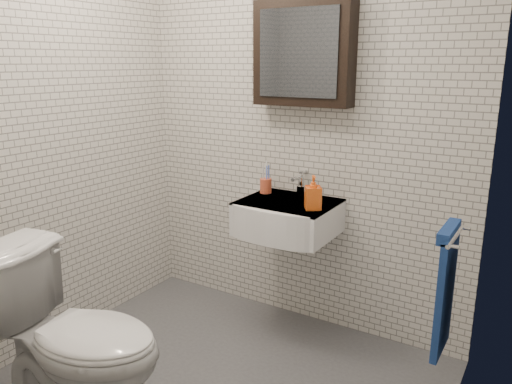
% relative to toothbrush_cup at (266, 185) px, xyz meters
% --- Properties ---
extents(room_shell, '(2.22, 2.02, 2.51)m').
position_rel_toothbrush_cup_xyz_m(room_shell, '(0.16, -0.87, 0.57)').
color(room_shell, silver).
rests_on(room_shell, ground).
extents(washbasin, '(0.55, 0.50, 0.20)m').
position_rel_toothbrush_cup_xyz_m(washbasin, '(0.21, -0.14, -0.14)').
color(washbasin, white).
rests_on(washbasin, room_shell).
extents(faucet, '(0.06, 0.20, 0.15)m').
position_rel_toothbrush_cup_xyz_m(faucet, '(0.21, 0.06, 0.02)').
color(faucet, silver).
rests_on(faucet, washbasin).
extents(mirror_cabinet, '(0.60, 0.15, 0.60)m').
position_rel_toothbrush_cup_xyz_m(mirror_cabinet, '(0.21, 0.05, 0.80)').
color(mirror_cabinet, black).
rests_on(mirror_cabinet, room_shell).
extents(towel_rail, '(0.09, 0.30, 0.58)m').
position_rel_toothbrush_cup_xyz_m(towel_rail, '(1.21, -0.52, -0.18)').
color(towel_rail, silver).
rests_on(towel_rail, room_shell).
extents(toothbrush_cup, '(0.08, 0.08, 0.20)m').
position_rel_toothbrush_cup_xyz_m(toothbrush_cup, '(0.00, 0.00, 0.00)').
color(toothbrush_cup, '#C85032').
rests_on(toothbrush_cup, washbasin).
extents(soap_bottle, '(0.12, 0.12, 0.19)m').
position_rel_toothbrush_cup_xyz_m(soap_bottle, '(0.41, -0.17, 0.05)').
color(soap_bottle, orange).
rests_on(soap_bottle, washbasin).
extents(toilet, '(0.92, 0.63, 0.86)m').
position_rel_toothbrush_cup_xyz_m(toilet, '(-0.21, -1.34, -0.47)').
color(toilet, white).
rests_on(toilet, ground).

